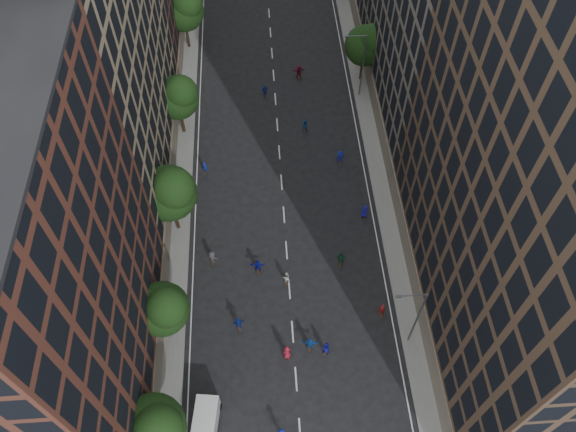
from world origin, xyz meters
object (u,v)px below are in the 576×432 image
at_px(streetlamp_far, 361,63).
at_px(skater_2, 326,348).
at_px(streetlamp_near, 416,316).
at_px(cargo_van, 206,423).

distance_m(streetlamp_far, skater_2, 34.73).
bearing_deg(streetlamp_near, cargo_van, -159.82).
height_order(streetlamp_far, cargo_van, streetlamp_far).
bearing_deg(cargo_van, skater_2, 37.04).
distance_m(streetlamp_near, streetlamp_far, 33.00).
height_order(cargo_van, skater_2, cargo_van).
distance_m(streetlamp_near, skater_2, 8.70).
xyz_separation_m(cargo_van, skater_2, (10.63, 6.05, -0.35)).
relative_size(cargo_van, skater_2, 2.65).
bearing_deg(skater_2, cargo_van, 45.06).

